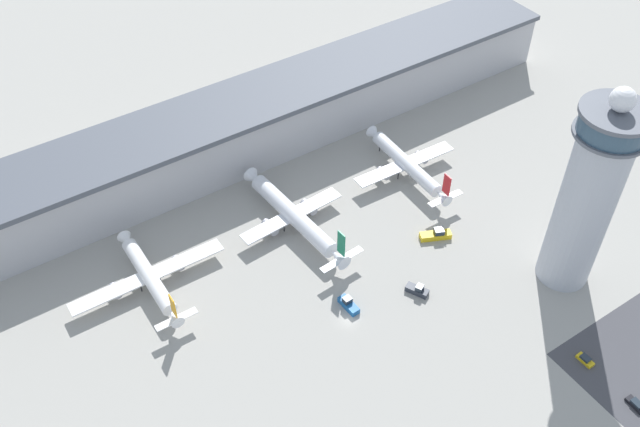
# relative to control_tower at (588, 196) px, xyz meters

# --- Properties ---
(ground_plane) EXTENTS (1000.00, 1000.00, 0.00)m
(ground_plane) POSITION_rel_control_tower_xyz_m (-54.42, 18.00, -27.18)
(ground_plane) COLOR #9E9B93
(terminal_building) EXTENTS (239.75, 25.00, 18.88)m
(terminal_building) POSITION_rel_control_tower_xyz_m (-54.42, 88.00, -17.65)
(terminal_building) COLOR #B2B2B7
(terminal_building) RESTS_ON ground
(control_tower) EXTENTS (16.33, 16.33, 56.78)m
(control_tower) POSITION_rel_control_tower_xyz_m (0.00, 0.00, 0.00)
(control_tower) COLOR #ADB2BC
(control_tower) RESTS_ON ground
(airplane_gate_alpha) EXTENTS (40.52, 33.87, 11.90)m
(airplane_gate_alpha) POSITION_rel_control_tower_xyz_m (-89.85, 54.14, -23.32)
(airplane_gate_alpha) COLOR white
(airplane_gate_alpha) RESTS_ON ground
(airplane_gate_bravo) EXTENTS (31.43, 43.57, 13.88)m
(airplane_gate_bravo) POSITION_rel_control_tower_xyz_m (-48.33, 52.44, -23.03)
(airplane_gate_bravo) COLOR silver
(airplane_gate_bravo) RESTS_ON ground
(airplane_gate_charlie) EXTENTS (33.22, 37.36, 12.83)m
(airplane_gate_charlie) POSITION_rel_control_tower_xyz_m (-9.54, 52.15, -22.72)
(airplane_gate_charlie) COLOR silver
(airplane_gate_charlie) RESTS_ON ground
(service_truck_catering) EXTENTS (8.76, 5.88, 3.05)m
(service_truck_catering) POSITION_rel_control_tower_xyz_m (-18.67, 27.63, -26.12)
(service_truck_catering) COLOR black
(service_truck_catering) RESTS_ON ground
(service_truck_fuel) EXTENTS (4.60, 6.20, 2.80)m
(service_truck_fuel) POSITION_rel_control_tower_xyz_m (-35.02, 15.47, -26.21)
(service_truck_fuel) COLOR black
(service_truck_fuel) RESTS_ON ground
(service_truck_baggage) EXTENTS (2.56, 6.32, 2.95)m
(service_truck_baggage) POSITION_rel_control_tower_xyz_m (-52.08, 21.27, -26.16)
(service_truck_baggage) COLOR black
(service_truck_baggage) RESTS_ON ground
(car_blue_compact) EXTENTS (1.97, 4.21, 1.46)m
(car_blue_compact) POSITION_rel_control_tower_xyz_m (-15.75, -21.84, -26.62)
(car_blue_compact) COLOR black
(car_blue_compact) RESTS_ON ground
(car_grey_coupe) EXTENTS (2.07, 4.58, 1.41)m
(car_grey_coupe) POSITION_rel_control_tower_xyz_m (-15.44, -35.85, -26.64)
(car_grey_coupe) COLOR black
(car_grey_coupe) RESTS_ON ground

